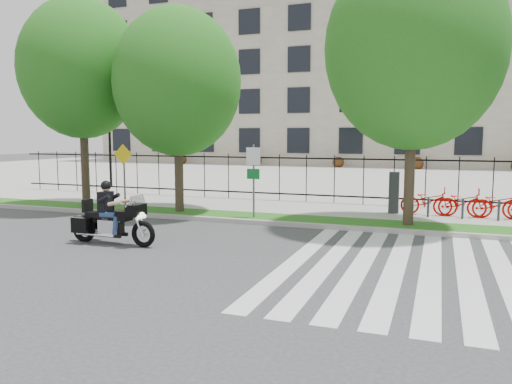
% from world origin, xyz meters
% --- Properties ---
extents(ground, '(120.00, 120.00, 0.00)m').
position_xyz_m(ground, '(0.00, 0.00, 0.00)').
color(ground, '#353537').
rests_on(ground, ground).
extents(curb, '(60.00, 0.20, 0.15)m').
position_xyz_m(curb, '(0.00, 4.10, 0.07)').
color(curb, '#A2A099').
rests_on(curb, ground).
extents(grass_verge, '(60.00, 1.50, 0.15)m').
position_xyz_m(grass_verge, '(0.00, 4.95, 0.07)').
color(grass_verge, '#1F5B16').
rests_on(grass_verge, ground).
extents(sidewalk, '(60.00, 3.50, 0.15)m').
position_xyz_m(sidewalk, '(0.00, 7.45, 0.07)').
color(sidewalk, '#AFAEA4').
rests_on(sidewalk, ground).
extents(plaza, '(80.00, 34.00, 0.10)m').
position_xyz_m(plaza, '(0.00, 25.00, 0.05)').
color(plaza, '#AFAEA4').
rests_on(plaza, ground).
extents(crosswalk_stripes, '(5.70, 8.00, 0.01)m').
position_xyz_m(crosswalk_stripes, '(4.83, 0.00, 0.01)').
color(crosswalk_stripes, silver).
rests_on(crosswalk_stripes, ground).
extents(iron_fence, '(30.00, 0.06, 2.00)m').
position_xyz_m(iron_fence, '(0.00, 9.20, 1.15)').
color(iron_fence, black).
rests_on(iron_fence, sidewalk).
extents(office_building, '(60.00, 21.90, 20.15)m').
position_xyz_m(office_building, '(0.00, 44.92, 9.97)').
color(office_building, gray).
rests_on(office_building, ground).
extents(lamp_post_left, '(1.06, 0.70, 4.25)m').
position_xyz_m(lamp_post_left, '(-12.00, 12.00, 3.21)').
color(lamp_post_left, black).
rests_on(lamp_post_left, ground).
extents(street_tree_0, '(4.74, 4.74, 8.13)m').
position_xyz_m(street_tree_0, '(-7.98, 4.95, 5.54)').
color(street_tree_0, '#34281C').
rests_on(street_tree_0, grass_verge).
extents(street_tree_1, '(4.66, 4.66, 7.41)m').
position_xyz_m(street_tree_1, '(-3.75, 4.95, 4.87)').
color(street_tree_1, '#34281C').
rests_on(street_tree_1, grass_verge).
extents(street_tree_2, '(5.41, 5.41, 8.56)m').
position_xyz_m(street_tree_2, '(4.42, 4.95, 5.60)').
color(street_tree_2, '#34281C').
rests_on(street_tree_2, grass_verge).
extents(sign_pole_regulatory, '(0.50, 0.09, 2.50)m').
position_xyz_m(sign_pole_regulatory, '(-0.66, 4.58, 1.74)').
color(sign_pole_regulatory, '#59595B').
rests_on(sign_pole_regulatory, grass_verge).
extents(sign_pole_warning, '(0.78, 0.09, 2.49)m').
position_xyz_m(sign_pole_warning, '(-5.89, 4.58, 1.74)').
color(sign_pole_warning, '#59595B').
rests_on(sign_pole_warning, grass_verge).
extents(motorcycle_rider, '(2.72, 0.81, 2.10)m').
position_xyz_m(motorcycle_rider, '(-3.02, -0.13, 0.70)').
color(motorcycle_rider, black).
rests_on(motorcycle_rider, ground).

